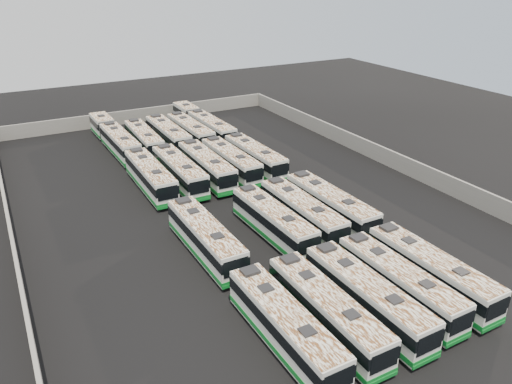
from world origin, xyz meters
name	(u,v)px	position (x,y,z in m)	size (l,w,h in m)	color
ground	(239,205)	(0.00, 0.00, 0.00)	(140.00, 140.00, 0.00)	black
perimeter_wall	(239,196)	(0.00, 0.00, 1.10)	(45.20, 73.20, 2.20)	slate
bus_front_far_left	(285,326)	(-7.13, -21.02, 1.70)	(2.59, 11.85, 3.33)	silver
bus_front_left	(327,310)	(-3.71, -21.05, 1.71)	(2.52, 11.88, 3.35)	silver
bus_front_center	(367,297)	(-0.22, -21.18, 1.74)	(2.70, 12.07, 3.39)	silver
bus_front_right	(399,283)	(3.13, -20.92, 1.70)	(2.66, 11.81, 3.32)	silver
bus_front_far_right	(431,271)	(6.46, -20.96, 1.73)	(2.72, 12.06, 3.39)	silver
bus_midfront_far_left	(205,238)	(-7.16, -7.56, 1.75)	(2.67, 12.15, 3.42)	silver
bus_midfront_center	(273,221)	(-0.24, -7.66, 1.70)	(2.78, 11.87, 3.33)	silver
bus_midfront_right	(302,212)	(3.11, -7.48, 1.73)	(2.56, 12.04, 3.39)	silver
bus_midfront_far_right	(330,205)	(6.46, -7.57, 1.77)	(2.87, 12.36, 3.47)	silver
bus_midback_far_left	(150,176)	(-7.12, 8.48, 1.77)	(2.65, 12.26, 3.45)	silver
bus_midback_left	(180,171)	(-3.65, 8.30, 1.76)	(2.59, 12.20, 3.44)	silver
bus_midback_center	(207,166)	(-0.22, 8.29, 1.77)	(2.68, 12.30, 3.46)	silver
bus_midback_right	(231,161)	(3.10, 8.44, 1.72)	(2.72, 11.98, 3.37)	silver
bus_midback_far_right	(255,157)	(6.45, 8.38, 1.72)	(2.81, 12.00, 3.37)	silver
bus_back_far_left	(114,137)	(-7.17, 25.09, 1.70)	(2.89, 18.42, 3.33)	silver
bus_back_left	(144,139)	(-3.78, 21.91, 1.69)	(2.76, 11.80, 3.31)	silver
bus_back_center	(168,135)	(-0.25, 21.94, 1.77)	(2.65, 12.32, 3.47)	silver
bus_back_right	(190,132)	(3.16, 22.00, 1.74)	(2.81, 12.12, 3.40)	silver
bus_back_far_right	(203,123)	(6.43, 25.15, 1.71)	(2.90, 18.52, 3.35)	silver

